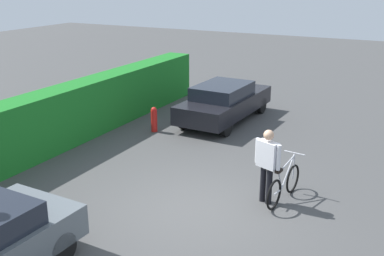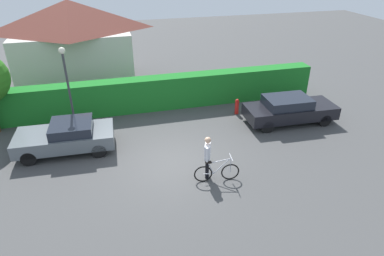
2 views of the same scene
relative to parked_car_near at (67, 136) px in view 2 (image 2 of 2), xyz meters
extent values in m
plane|color=#444444|center=(4.08, -2.05, -0.67)|extent=(60.00, 60.00, 0.00)
cube|color=#1B7123|center=(4.08, 3.26, 0.18)|extent=(17.76, 0.90, 1.70)
cube|color=beige|center=(0.22, 8.32, 0.93)|extent=(6.59, 4.30, 3.20)
pyramid|color=brown|center=(0.22, 8.32, 3.41)|extent=(6.92, 4.51, 1.76)
cube|color=slate|center=(-0.06, 0.00, -0.08)|extent=(3.99, 1.96, 0.58)
cube|color=#1E232D|center=(0.26, -0.01, 0.41)|extent=(1.71, 1.66, 0.40)
cylinder|color=black|center=(1.30, 0.77, -0.37)|extent=(0.61, 0.20, 0.60)
cylinder|color=black|center=(1.24, -0.87, -0.37)|extent=(0.61, 0.20, 0.60)
cylinder|color=black|center=(-1.37, 0.87, -0.37)|extent=(0.61, 0.20, 0.60)
cylinder|color=black|center=(-1.43, -0.77, -0.37)|extent=(0.61, 0.20, 0.60)
cube|color=black|center=(10.27, 0.00, -0.09)|extent=(4.40, 1.84, 0.59)
cube|color=#1E232D|center=(10.06, 0.01, 0.43)|extent=(2.17, 1.56, 0.44)
cylinder|color=black|center=(11.78, 0.70, -0.38)|extent=(0.59, 0.20, 0.58)
cylinder|color=black|center=(11.72, -0.80, -0.38)|extent=(0.59, 0.20, 0.58)
cylinder|color=black|center=(8.83, 0.81, -0.38)|extent=(0.59, 0.20, 0.58)
cylinder|color=black|center=(8.77, -0.70, -0.38)|extent=(0.59, 0.20, 0.58)
torus|color=black|center=(5.86, -3.64, -0.33)|extent=(0.68, 0.13, 0.68)
torus|color=black|center=(4.87, -3.52, -0.33)|extent=(0.68, 0.13, 0.68)
cylinder|color=silver|center=(5.55, -3.61, -0.04)|extent=(0.65, 0.11, 0.65)
cylinder|color=silver|center=(5.15, -3.56, -0.11)|extent=(0.24, 0.06, 0.49)
cylinder|color=silver|center=(5.43, -3.59, 0.17)|extent=(0.78, 0.13, 0.16)
cylinder|color=silver|center=(5.06, -3.55, -0.34)|extent=(0.38, 0.08, 0.05)
cylinder|color=silver|center=(5.86, -3.64, -0.03)|extent=(0.04, 0.04, 0.61)
cube|color=black|center=(5.05, -3.54, 0.16)|extent=(0.23, 0.13, 0.06)
cylinder|color=silver|center=(5.86, -3.64, 0.30)|extent=(0.09, 0.50, 0.03)
cylinder|color=black|center=(5.13, -3.18, -0.25)|extent=(0.13, 0.13, 0.84)
cylinder|color=black|center=(5.07, -3.34, -0.25)|extent=(0.13, 0.13, 0.84)
cube|color=silver|center=(5.10, -3.26, 0.46)|extent=(0.36, 0.53, 0.59)
sphere|color=tan|center=(5.10, -3.26, 0.90)|extent=(0.23, 0.23, 0.23)
cylinder|color=silver|center=(5.20, -2.99, 0.48)|extent=(0.09, 0.09, 0.56)
cylinder|color=silver|center=(4.99, -3.54, 0.48)|extent=(0.09, 0.09, 0.56)
cylinder|color=#38383D|center=(0.25, 1.58, 1.18)|extent=(0.10, 0.10, 3.71)
sphere|color=#F2EDCC|center=(0.25, 1.58, 3.16)|extent=(0.28, 0.28, 0.28)
cylinder|color=red|center=(8.15, 1.53, -0.32)|extent=(0.20, 0.20, 0.70)
sphere|color=red|center=(8.15, 1.53, 0.05)|extent=(0.18, 0.18, 0.18)
camera|label=1|loc=(-3.98, -6.16, 4.16)|focal=43.90mm
camera|label=2|loc=(1.94, -13.09, 6.94)|focal=31.68mm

